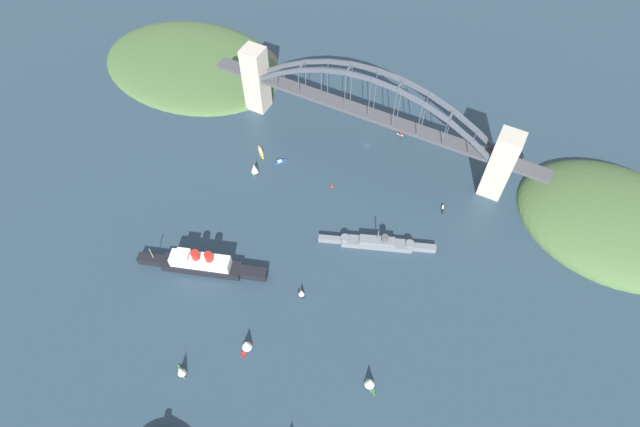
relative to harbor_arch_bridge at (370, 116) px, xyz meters
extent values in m
plane|color=#283D4C|center=(0.00, 0.00, -30.21)|extent=(1400.00, 1400.00, 0.00)
cube|color=#BCB29E|center=(-96.00, 0.00, -2.72)|extent=(15.98, 15.07, 54.98)
cube|color=#BCB29E|center=(96.00, 0.00, -2.72)|extent=(15.98, 15.07, 54.98)
cube|color=#47474C|center=(0.00, 0.00, 1.82)|extent=(176.03, 11.50, 2.40)
cube|color=#47474C|center=(-116.00, 0.00, 1.82)|extent=(24.00, 11.50, 2.40)
cube|color=#47474C|center=(116.00, 0.00, 1.82)|extent=(24.00, 11.50, 2.40)
cube|color=#4C515B|center=(-82.81, -5.17, 8.14)|extent=(20.21, 1.80, 15.28)
cube|color=#4C515B|center=(-64.41, -5.17, 19.38)|extent=(19.91, 1.80, 12.66)
cube|color=#4C515B|center=(-46.00, -5.17, 27.81)|extent=(19.54, 1.80, 10.01)
cube|color=#4C515B|center=(-27.60, -5.17, 33.43)|extent=(19.12, 1.80, 7.33)
cube|color=#4C515B|center=(-9.20, -5.17, 36.24)|extent=(18.65, 1.80, 4.60)
cube|color=#4C515B|center=(9.20, -5.17, 36.24)|extent=(18.65, 1.80, 4.60)
cube|color=#4C515B|center=(27.60, -5.17, 33.43)|extent=(19.12, 1.80, 7.33)
cube|color=#4C515B|center=(46.00, -5.17, 27.81)|extent=(19.54, 1.80, 10.01)
cube|color=#4C515B|center=(64.41, -5.17, 19.38)|extent=(19.91, 1.80, 12.66)
cube|color=#4C515B|center=(82.81, -5.17, 8.14)|extent=(20.21, 1.80, 15.28)
cube|color=#4C515B|center=(-82.81, 5.17, 8.14)|extent=(20.21, 1.80, 15.28)
cube|color=#4C515B|center=(-64.41, 5.17, 19.38)|extent=(19.91, 1.80, 12.66)
cube|color=#4C515B|center=(-46.00, 5.17, 27.81)|extent=(19.54, 1.80, 10.01)
cube|color=#4C515B|center=(-27.60, 5.17, 33.43)|extent=(19.12, 1.80, 7.33)
cube|color=#4C515B|center=(-9.20, 5.17, 36.24)|extent=(18.65, 1.80, 4.60)
cube|color=#4C515B|center=(9.20, 5.17, 36.24)|extent=(18.65, 1.80, 4.60)
cube|color=#4C515B|center=(27.60, 5.17, 33.43)|extent=(19.12, 1.80, 7.33)
cube|color=#4C515B|center=(46.00, 5.17, 27.81)|extent=(19.54, 1.80, 10.01)
cube|color=#4C515B|center=(64.41, 5.17, 19.38)|extent=(19.91, 1.80, 12.66)
cube|color=#4C515B|center=(82.81, 5.17, 8.14)|extent=(20.21, 1.80, 15.28)
cube|color=#4C515B|center=(-92.01, 0.00, 1.82)|extent=(1.40, 10.35, 1.40)
cube|color=#4C515B|center=(-55.21, 0.00, 24.30)|extent=(1.40, 10.35, 1.40)
cube|color=#4C515B|center=(-18.40, 0.00, 35.54)|extent=(1.40, 10.35, 1.40)
cube|color=#4C515B|center=(18.40, 0.00, 35.54)|extent=(1.40, 10.35, 1.40)
cube|color=#4C515B|center=(55.21, 0.00, 24.30)|extent=(1.40, 10.35, 1.40)
cube|color=#4C515B|center=(92.01, 0.00, 1.82)|extent=(1.40, 10.35, 1.40)
cylinder|color=#4C515B|center=(-73.61, -5.17, 8.74)|extent=(0.56, 0.56, 11.44)
cylinder|color=#4C515B|center=(-73.61, 5.17, 8.74)|extent=(0.56, 0.56, 11.44)
cylinder|color=#4C515B|center=(-55.21, -5.17, 13.66)|extent=(0.56, 0.56, 21.28)
cylinder|color=#4C515B|center=(-55.21, 5.17, 13.66)|extent=(0.56, 0.56, 21.28)
cylinder|color=#4C515B|center=(-36.80, -5.17, 17.17)|extent=(0.56, 0.56, 28.30)
cylinder|color=#4C515B|center=(-36.80, 5.17, 17.17)|extent=(0.56, 0.56, 28.30)
cylinder|color=#4C515B|center=(-18.40, -5.17, 19.28)|extent=(0.56, 0.56, 32.52)
cylinder|color=#4C515B|center=(-18.40, 5.17, 19.28)|extent=(0.56, 0.56, 32.52)
cylinder|color=#4C515B|center=(0.00, -5.17, 19.98)|extent=(0.56, 0.56, 33.92)
cylinder|color=#4C515B|center=(0.00, 5.17, 19.98)|extent=(0.56, 0.56, 33.92)
cylinder|color=#4C515B|center=(18.40, -5.17, 19.28)|extent=(0.56, 0.56, 32.52)
cylinder|color=#4C515B|center=(18.40, 5.17, 19.28)|extent=(0.56, 0.56, 32.52)
cylinder|color=#4C515B|center=(36.80, -5.17, 17.17)|extent=(0.56, 0.56, 28.30)
cylinder|color=#4C515B|center=(36.80, 5.17, 17.17)|extent=(0.56, 0.56, 28.30)
cylinder|color=#4C515B|center=(55.21, -5.17, 13.66)|extent=(0.56, 0.56, 21.28)
cylinder|color=#4C515B|center=(55.21, 5.17, 13.66)|extent=(0.56, 0.56, 21.28)
cylinder|color=#4C515B|center=(73.61, -5.17, 8.74)|extent=(0.56, 0.56, 11.44)
cylinder|color=#4C515B|center=(73.61, 5.17, 8.74)|extent=(0.56, 0.56, 11.44)
ellipsoid|color=#476638|center=(-178.60, -11.29, -30.21)|extent=(129.54, 106.30, 31.65)
ellipsoid|color=#476638|center=(175.40, -18.03, -30.21)|extent=(164.29, 119.10, 16.31)
ellipsoid|color=#756B5B|center=(138.43, -50.78, -30.21)|extent=(57.50, 35.73, 8.97)
cube|color=black|center=(49.43, 146.73, -27.22)|extent=(51.32, 26.49, 5.98)
cube|color=black|center=(81.32, 157.48, -27.22)|extent=(17.86, 11.07, 5.98)
cube|color=black|center=(17.55, 135.98, -27.22)|extent=(18.25, 12.21, 5.98)
cube|color=white|center=(49.43, 146.73, -20.61)|extent=(38.84, 20.90, 7.24)
cube|color=white|center=(59.30, 150.06, -15.39)|extent=(10.51, 10.43, 3.20)
cylinder|color=red|center=(51.23, 147.34, -13.89)|extent=(4.92, 4.92, 6.20)
cylinder|color=red|center=(43.16, 144.61, -13.89)|extent=(4.92, 4.92, 6.20)
cylinder|color=tan|center=(79.32, 156.81, -19.23)|extent=(0.50, 0.50, 10.00)
cube|color=slate|center=(-42.51, 79.59, -28.04)|extent=(46.08, 24.04, 4.34)
cube|color=slate|center=(-13.69, 90.67, -28.04)|extent=(15.69, 8.88, 4.34)
cube|color=slate|center=(-71.33, 68.51, -28.04)|extent=(15.95, 9.55, 4.34)
cube|color=slate|center=(-42.51, 79.59, -24.56)|extent=(23.90, 14.25, 2.61)
cylinder|color=slate|center=(-22.69, 87.21, -24.77)|extent=(5.56, 5.56, 2.20)
cylinder|color=slate|center=(-62.32, 71.98, -24.77)|extent=(5.56, 5.56, 2.20)
cylinder|color=slate|center=(-42.51, 79.59, -18.26)|extent=(0.60, 0.60, 10.00)
cylinder|color=#4C4C51|center=(-46.83, 77.93, -21.06)|extent=(4.37, 4.37, 4.40)
cylinder|color=#B7B7B2|center=(4.45, -33.39, -29.76)|extent=(3.46, 4.70, 0.90)
cylinder|color=#B7B7B2|center=(7.05, -31.73, -29.76)|extent=(3.46, 4.70, 0.90)
cylinder|color=maroon|center=(4.45, -33.39, -28.67)|extent=(0.14, 0.14, 1.29)
cylinder|color=maroon|center=(7.05, -31.73, -28.67)|extent=(0.14, 0.14, 1.29)
ellipsoid|color=beige|center=(5.75, -32.56, -27.44)|extent=(4.51, 6.15, 1.15)
cylinder|color=maroon|center=(4.16, -30.07, -27.44)|extent=(1.35, 1.26, 1.09)
cube|color=beige|center=(5.31, -31.87, -26.96)|extent=(10.71, 7.70, 0.20)
cube|color=beige|center=(7.31, -35.00, -27.33)|extent=(4.31, 3.31, 0.12)
cube|color=maroon|center=(7.31, -35.00, -26.12)|extent=(0.69, 0.99, 1.50)
cylinder|color=#B7B7B2|center=(-18.44, -25.54, -29.76)|extent=(5.42, 1.04, 0.90)
cylinder|color=#B7B7B2|center=(-18.34, -21.83, -29.76)|extent=(5.42, 1.04, 0.90)
cylinder|color=black|center=(-18.44, -25.54, -28.62)|extent=(0.14, 0.14, 1.39)
cylinder|color=black|center=(-18.34, -21.83, -28.62)|extent=(0.14, 0.14, 1.39)
ellipsoid|color=#B21E19|center=(-18.39, -23.68, -27.24)|extent=(7.35, 1.56, 1.37)
cylinder|color=black|center=(-21.68, -23.60, -27.24)|extent=(0.83, 1.32, 1.30)
cube|color=#B21E19|center=(-19.30, -23.66, -26.66)|extent=(1.96, 10.11, 0.20)
cube|color=#B21E19|center=(-15.17, -23.77, -27.10)|extent=(1.20, 3.85, 0.12)
cube|color=black|center=(-15.17, -23.77, -25.80)|extent=(1.10, 0.15, 1.50)
cube|color=#2D6B3D|center=(-76.54, 166.63, -29.72)|extent=(6.65, 6.24, 0.99)
cube|color=#2D6B3D|center=(-79.74, 169.31, -29.72)|extent=(2.43, 2.34, 0.99)
cube|color=#2D6B3D|center=(-73.35, 163.94, -29.72)|extent=(2.60, 2.54, 0.99)
cylinder|color=tan|center=(-76.94, 166.96, -24.83)|extent=(0.16, 0.16, 8.80)
cone|color=white|center=(-75.55, 165.79, -25.27)|extent=(8.08, 8.08, 7.04)
cube|color=#B2231E|center=(-3.74, 179.75, -29.83)|extent=(2.84, 6.58, 0.77)
cube|color=#B2231E|center=(-3.81, 184.11, -29.83)|extent=(1.27, 2.20, 0.77)
cube|color=#B2231E|center=(-3.68, 175.39, -29.83)|extent=(1.51, 2.20, 0.77)
cylinder|color=tan|center=(-3.75, 180.30, -24.71)|extent=(0.16, 0.16, 9.46)
cone|color=white|center=(-3.72, 178.39, -25.19)|extent=(6.09, 6.09, 7.57)
cube|color=black|center=(-71.45, 31.19, -29.71)|extent=(2.99, 5.10, 1.00)
cube|color=black|center=(-72.45, 34.27, -29.71)|extent=(1.32, 1.80, 1.00)
cube|color=black|center=(-70.45, 28.11, -29.71)|extent=(1.48, 1.86, 1.00)
cube|color=beige|center=(-71.26, 30.61, -28.70)|extent=(1.94, 2.69, 1.01)
cube|color=#2D6B3D|center=(62.21, 61.58, -29.67)|extent=(4.21, 6.28, 1.09)
cube|color=#2D6B3D|center=(63.34, 57.91, -29.67)|extent=(1.70, 2.18, 1.09)
cube|color=#2D6B3D|center=(61.08, 65.25, -29.67)|extent=(1.92, 2.25, 1.09)
cylinder|color=tan|center=(62.35, 61.12, -24.40)|extent=(0.16, 0.16, 9.44)
cone|color=white|center=(61.86, 62.73, -24.87)|extent=(6.60, 6.60, 7.55)
cube|color=#234C8C|center=(50.23, 45.22, -29.63)|extent=(5.30, 6.35, 1.17)
cube|color=#234C8C|center=(47.93, 41.82, -29.63)|extent=(2.17, 2.39, 1.17)
cube|color=#234C8C|center=(52.53, 48.62, -29.63)|extent=(2.37, 2.53, 1.17)
cube|color=beige|center=(50.66, 45.86, -28.37)|extent=(3.20, 3.55, 1.35)
cube|color=gold|center=(68.26, 43.69, -29.56)|extent=(7.17, 7.13, 1.30)
cube|color=gold|center=(64.68, 47.24, -29.56)|extent=(2.78, 2.77, 1.30)
cube|color=gold|center=(71.84, 40.15, -29.56)|extent=(2.97, 2.97, 1.30)
cube|color=beige|center=(68.93, 43.03, -28.22)|extent=(4.12, 4.11, 1.40)
cube|color=#2D6B3D|center=(21.63, 207.55, -29.80)|extent=(5.70, 4.69, 0.83)
cube|color=#2D6B3D|center=(24.65, 205.70, -29.80)|extent=(2.04, 1.79, 0.83)
cube|color=#2D6B3D|center=(18.61, 209.39, -29.80)|extent=(2.14, 1.96, 0.83)
cylinder|color=tan|center=(22.01, 207.32, -24.55)|extent=(0.16, 0.16, 9.66)
cone|color=silver|center=(20.69, 208.12, -25.03)|extent=(6.69, 6.69, 7.73)
cube|color=black|center=(-15.01, 133.89, -29.75)|extent=(4.32, 3.61, 0.93)
cube|color=black|center=(-12.74, 132.45, -29.75)|extent=(1.55, 1.37, 0.93)
cube|color=black|center=(-17.27, 135.34, -29.75)|extent=(1.63, 1.50, 0.93)
cylinder|color=tan|center=(-14.72, 133.71, -26.23)|extent=(0.16, 0.16, 6.11)
cone|color=white|center=(-15.71, 134.34, -26.54)|extent=(5.10, 5.10, 4.88)
cone|color=red|center=(5.93, 48.47, -29.11)|extent=(2.20, 2.20, 2.20)
sphere|color=#F2E566|center=(5.93, 48.47, -27.71)|extent=(0.50, 0.50, 0.50)
camera|label=1|loc=(-91.18, 256.23, 254.72)|focal=28.53mm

